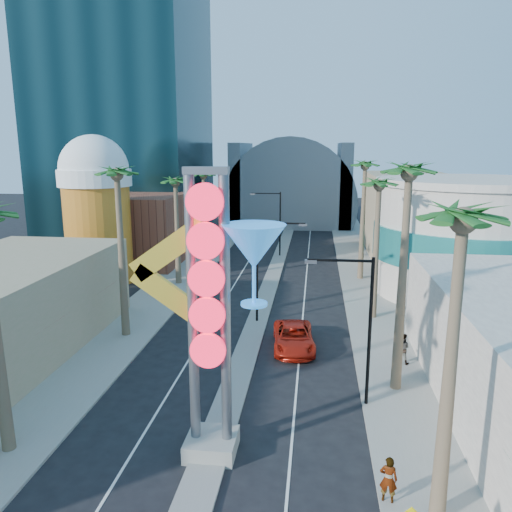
% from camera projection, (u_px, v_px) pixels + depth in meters
% --- Properties ---
extents(ground, '(240.00, 240.00, 0.00)m').
position_uv_depth(ground, '(196.00, 498.00, 19.28)').
color(ground, black).
rests_on(ground, ground).
extents(sidewalk_west, '(5.00, 100.00, 0.15)m').
position_uv_depth(sidewalk_west, '(187.00, 271.00, 54.32)').
color(sidewalk_west, gray).
rests_on(sidewalk_west, ground).
extents(sidewalk_east, '(5.00, 100.00, 0.15)m').
position_uv_depth(sidewalk_east, '(364.00, 276.00, 52.09)').
color(sidewalk_east, gray).
rests_on(sidewalk_east, ground).
extents(median, '(1.60, 84.00, 0.15)m').
position_uv_depth(median, '(276.00, 267.00, 56.12)').
color(median, gray).
rests_on(median, ground).
extents(hotel_tower, '(20.00, 20.00, 50.00)m').
position_uv_depth(hotel_tower, '(123.00, 58.00, 66.95)').
color(hotel_tower, black).
rests_on(hotel_tower, ground).
extents(brick_filler_west, '(10.00, 10.00, 8.00)m').
position_uv_depth(brick_filler_west, '(137.00, 230.00, 57.16)').
color(brick_filler_west, brown).
rests_on(brick_filler_west, ground).
extents(filler_east, '(10.00, 20.00, 10.00)m').
position_uv_depth(filler_east, '(409.00, 214.00, 62.89)').
color(filler_east, tan).
rests_on(filler_east, ground).
extents(beer_mug, '(7.00, 7.00, 14.50)m').
position_uv_depth(beer_mug, '(97.00, 204.00, 48.69)').
color(beer_mug, orange).
rests_on(beer_mug, ground).
extents(turquoise_building, '(16.60, 16.60, 10.60)m').
position_uv_depth(turquoise_building, '(467.00, 238.00, 45.14)').
color(turquoise_building, '#B6A89A').
rests_on(turquoise_building, ground).
extents(canopy, '(22.00, 16.00, 22.00)m').
position_uv_depth(canopy, '(292.00, 199.00, 88.19)').
color(canopy, slate).
rests_on(canopy, ground).
extents(neon_sign, '(6.53, 2.60, 12.55)m').
position_uv_depth(neon_sign, '(228.00, 296.00, 20.49)').
color(neon_sign, gray).
rests_on(neon_sign, ground).
extents(streetlight_0, '(3.79, 0.25, 8.00)m').
position_uv_depth(streetlight_0, '(264.00, 261.00, 37.57)').
color(streetlight_0, black).
rests_on(streetlight_0, ground).
extents(streetlight_1, '(3.79, 0.25, 8.00)m').
position_uv_depth(streetlight_1, '(276.00, 217.00, 60.97)').
color(streetlight_1, black).
rests_on(streetlight_1, ground).
extents(streetlight_2, '(3.45, 0.25, 8.00)m').
position_uv_depth(streetlight_2, '(361.00, 318.00, 25.22)').
color(streetlight_2, black).
rests_on(streetlight_2, ground).
extents(palm_1, '(2.40, 2.40, 12.70)m').
position_uv_depth(palm_1, '(117.00, 185.00, 33.54)').
color(palm_1, brown).
rests_on(palm_1, ground).
extents(palm_2, '(2.40, 2.40, 11.20)m').
position_uv_depth(palm_2, '(176.00, 188.00, 47.41)').
color(palm_2, brown).
rests_on(palm_2, ground).
extents(palm_3, '(2.40, 2.40, 11.20)m').
position_uv_depth(palm_3, '(204.00, 180.00, 59.04)').
color(palm_3, brown).
rests_on(palm_3, ground).
extents(palm_4, '(2.40, 2.40, 12.20)m').
position_uv_depth(palm_4, '(461.00, 240.00, 16.01)').
color(palm_4, brown).
rests_on(palm_4, ground).
extents(palm_5, '(2.40, 2.40, 13.20)m').
position_uv_depth(palm_5, '(408.00, 188.00, 25.51)').
color(palm_5, brown).
rests_on(palm_5, ground).
extents(palm_6, '(2.40, 2.40, 11.70)m').
position_uv_depth(palm_6, '(379.00, 193.00, 37.44)').
color(palm_6, brown).
rests_on(palm_6, ground).
extents(palm_7, '(2.40, 2.40, 12.70)m').
position_uv_depth(palm_7, '(365.00, 173.00, 48.89)').
color(palm_7, brown).
rests_on(palm_7, ground).
extents(red_pickup, '(3.18, 5.98, 1.60)m').
position_uv_depth(red_pickup, '(294.00, 337.00, 33.46)').
color(red_pickup, red).
rests_on(red_pickup, ground).
extents(pedestrian_a, '(0.75, 0.56, 1.85)m').
position_uv_depth(pedestrian_a, '(388.00, 479.00, 18.75)').
color(pedestrian_a, gray).
rests_on(pedestrian_a, sidewalk_east).
extents(pedestrian_b, '(1.12, 0.98, 1.94)m').
position_uv_depth(pedestrian_b, '(402.00, 348.00, 30.83)').
color(pedestrian_b, gray).
rests_on(pedestrian_b, sidewalk_east).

